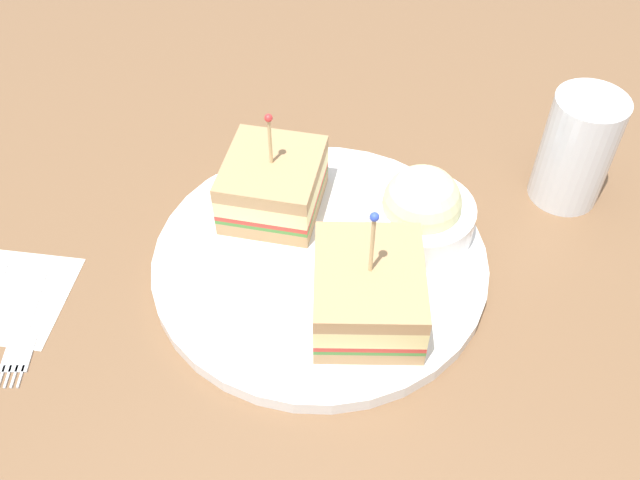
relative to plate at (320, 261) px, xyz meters
The scene contains 8 objects.
ground_plane 1.69cm from the plate, ahead, with size 116.76×116.76×2.00cm, color brown.
plate is the anchor object (origin of this frame).
sandwich_half_front 8.17cm from the plate, 36.22° to the right, with size 9.42×10.13×10.54cm.
sandwich_half_back 7.93cm from the plate, 140.92° to the left, with size 11.15×12.14×11.45cm.
coleslaw_bowl 9.79cm from the plate, 142.87° to the right, with size 9.54×9.54×6.87cm.
drink_glass 25.62cm from the plate, 139.51° to the right, with size 6.53×6.53×11.07cm.
napkin 26.19cm from the plate, 26.80° to the left, with size 9.79×8.81×0.15cm, color beige.
fork 25.18cm from the plate, 36.32° to the left, with size 5.48×12.40×0.35cm.
Camera 1 is at (-13.10, 37.91, 47.53)cm, focal length 39.48 mm.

